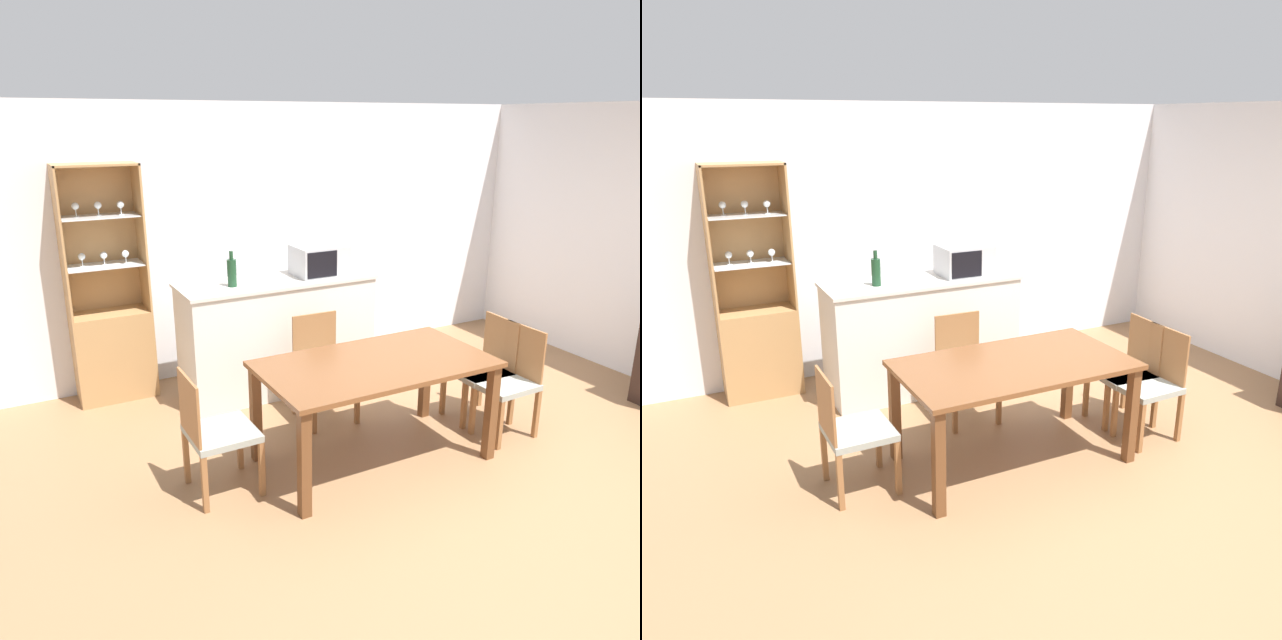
% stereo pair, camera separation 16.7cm
% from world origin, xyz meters
% --- Properties ---
extents(ground_plane, '(18.00, 18.00, 0.00)m').
position_xyz_m(ground_plane, '(0.00, 0.00, 0.00)').
color(ground_plane, '#936B47').
extents(wall_back, '(6.80, 0.06, 2.55)m').
position_xyz_m(wall_back, '(0.00, 2.63, 1.27)').
color(wall_back, silver).
rests_on(wall_back, ground_plane).
extents(kitchen_counter, '(1.75, 0.61, 1.04)m').
position_xyz_m(kitchen_counter, '(-0.59, 1.91, 0.52)').
color(kitchen_counter, silver).
rests_on(kitchen_counter, ground_plane).
extents(display_cabinet, '(0.67, 0.36, 2.05)m').
position_xyz_m(display_cabinet, '(-1.95, 2.43, 0.59)').
color(display_cabinet, tan).
rests_on(display_cabinet, ground_plane).
extents(dining_table, '(1.63, 0.90, 0.77)m').
position_xyz_m(dining_table, '(-0.51, 0.40, 0.67)').
color(dining_table, brown).
rests_on(dining_table, ground_plane).
extents(dining_chair_side_right_near, '(0.44, 0.44, 0.86)m').
position_xyz_m(dining_chair_side_right_near, '(0.64, 0.27, 0.44)').
color(dining_chair_side_right_near, '#999E93').
rests_on(dining_chair_side_right_near, ground_plane).
extents(dining_chair_side_left_far, '(0.44, 0.44, 0.86)m').
position_xyz_m(dining_chair_side_left_far, '(-1.66, 0.54, 0.44)').
color(dining_chair_side_left_far, '#999E93').
rests_on(dining_chair_side_left_far, ground_plane).
extents(dining_chair_head_far, '(0.45, 0.45, 0.86)m').
position_xyz_m(dining_chair_head_far, '(-0.51, 1.18, 0.44)').
color(dining_chair_head_far, '#999E93').
rests_on(dining_chair_head_far, ground_plane).
extents(dining_chair_side_right_far, '(0.45, 0.45, 0.86)m').
position_xyz_m(dining_chair_side_right_far, '(0.64, 0.54, 0.44)').
color(dining_chair_side_right_far, '#999E93').
rests_on(dining_chair_side_right_far, ground_plane).
extents(microwave, '(0.46, 0.37, 0.27)m').
position_xyz_m(microwave, '(-0.17, 1.89, 1.17)').
color(microwave, '#B7BABF').
rests_on(microwave, kitchen_counter).
extents(wine_bottle, '(0.08, 0.08, 0.31)m').
position_xyz_m(wine_bottle, '(-1.02, 1.86, 1.16)').
color(wine_bottle, '#193D23').
rests_on(wine_bottle, kitchen_counter).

